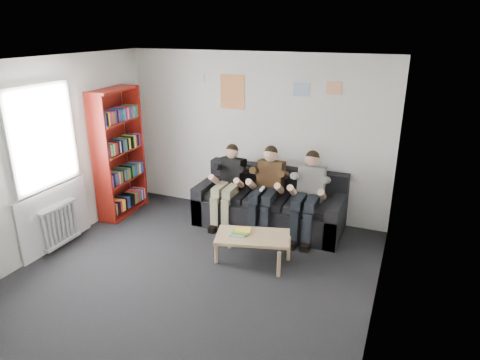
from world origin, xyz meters
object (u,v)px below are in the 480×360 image
object	(u,v)px
coffee_table	(253,239)
person_right	(308,197)
person_middle	(266,190)
bookshelf	(119,153)
sofa	(270,206)
person_left	(228,185)

from	to	relation	value
coffee_table	person_right	distance (m)	1.15
person_middle	person_right	distance (m)	0.65
bookshelf	coffee_table	distance (m)	2.84
bookshelf	person_middle	xyz separation A→B (m)	(2.50, 0.29, -0.39)
sofa	bookshelf	world-z (taller)	bookshelf
person_left	sofa	bearing A→B (deg)	26.33
sofa	person_middle	distance (m)	0.41
coffee_table	person_left	xyz separation A→B (m)	(-0.80, 0.99, 0.31)
coffee_table	person_left	distance (m)	1.31
sofa	person_right	bearing A→B (deg)	-17.56
sofa	person_middle	world-z (taller)	person_middle
person_right	person_middle	bearing A→B (deg)	179.59
person_left	person_middle	world-z (taller)	person_middle
person_middle	person_left	bearing A→B (deg)	-178.08
sofa	bookshelf	size ratio (longest dim) A/B	1.09
bookshelf	person_right	size ratio (longest dim) A/B	1.60
person_right	sofa	bearing A→B (deg)	161.97
bookshelf	coffee_table	world-z (taller)	bookshelf
person_left	person_middle	distance (m)	0.65
person_left	person_middle	xyz separation A→B (m)	(0.65, -0.00, 0.02)
sofa	person_right	world-z (taller)	person_right
bookshelf	person_middle	world-z (taller)	bookshelf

